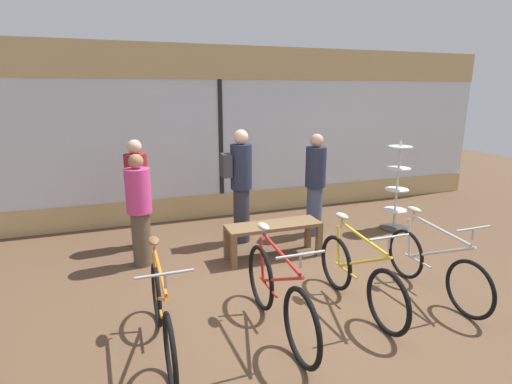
# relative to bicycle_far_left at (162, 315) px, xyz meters

# --- Properties ---
(ground_plane) EXTENTS (24.00, 24.00, 0.00)m
(ground_plane) POSITION_rel_bicycle_far_left_xyz_m (1.63, 0.54, -0.38)
(ground_plane) COLOR brown
(shop_back_wall) EXTENTS (12.00, 0.08, 3.20)m
(shop_back_wall) POSITION_rel_bicycle_far_left_xyz_m (1.63, 3.94, 1.26)
(shop_back_wall) COLOR tan
(shop_back_wall) RESTS_ON ground_plane
(bicycle_far_left) EXTENTS (0.46, 1.68, 1.02)m
(bicycle_far_left) POSITION_rel_bicycle_far_left_xyz_m (0.00, 0.00, 0.00)
(bicycle_far_left) COLOR black
(bicycle_far_left) RESTS_ON ground_plane
(bicycle_left) EXTENTS (0.46, 1.77, 1.05)m
(bicycle_left) POSITION_rel_bicycle_far_left_xyz_m (1.14, -0.07, 0.02)
(bicycle_left) COLOR black
(bicycle_left) RESTS_ON ground_plane
(bicycle_right) EXTENTS (0.46, 1.68, 1.02)m
(bicycle_right) POSITION_rel_bicycle_far_left_xyz_m (2.17, 0.05, -0.00)
(bicycle_right) COLOR black
(bicycle_right) RESTS_ON ground_plane
(bicycle_far_right) EXTENTS (0.46, 1.67, 1.01)m
(bicycle_far_right) POSITION_rel_bicycle_far_left_xyz_m (3.19, 0.01, -0.01)
(bicycle_far_right) COLOR black
(bicycle_far_right) RESTS_ON ground_plane
(accessory_rack) EXTENTS (0.48, 0.48, 1.57)m
(accessory_rack) POSITION_rel_bicycle_far_left_xyz_m (4.31, 2.12, 0.27)
(accessory_rack) COLOR #333333
(accessory_rack) RESTS_ON ground_plane
(display_bench) EXTENTS (1.40, 0.44, 0.52)m
(display_bench) POSITION_rel_bicycle_far_left_xyz_m (1.81, 1.69, 0.04)
(display_bench) COLOR brown
(display_bench) RESTS_ON ground_plane
(customer_near_rack) EXTENTS (0.39, 0.39, 1.72)m
(customer_near_rack) POSITION_rel_bicycle_far_left_xyz_m (2.83, 2.37, 0.53)
(customer_near_rack) COLOR #424C6B
(customer_near_rack) RESTS_ON ground_plane
(customer_by_window) EXTENTS (0.49, 0.35, 1.82)m
(customer_by_window) POSITION_rel_bicycle_far_left_xyz_m (1.55, 2.47, 0.61)
(customer_by_window) COLOR #2D2D38
(customer_by_window) RESTS_ON ground_plane
(customer_mid_floor) EXTENTS (0.45, 0.45, 1.69)m
(customer_mid_floor) POSITION_rel_bicycle_far_left_xyz_m (-0.00, 2.78, 0.51)
(customer_mid_floor) COLOR brown
(customer_mid_floor) RESTS_ON ground_plane
(customer_near_bench) EXTENTS (0.48, 0.48, 1.58)m
(customer_near_bench) POSITION_rel_bicycle_far_left_xyz_m (-0.03, 2.07, 0.45)
(customer_near_bench) COLOR brown
(customer_near_bench) RESTS_ON ground_plane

